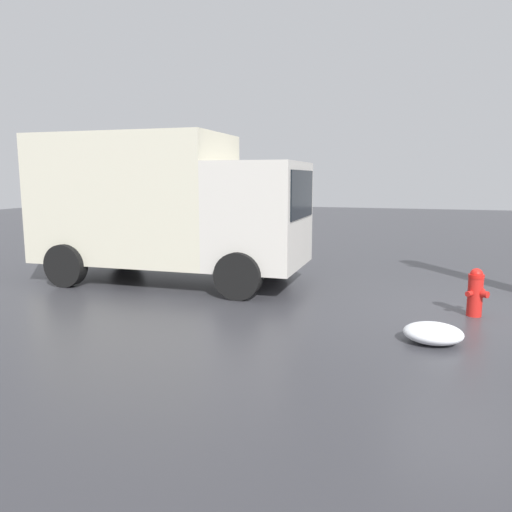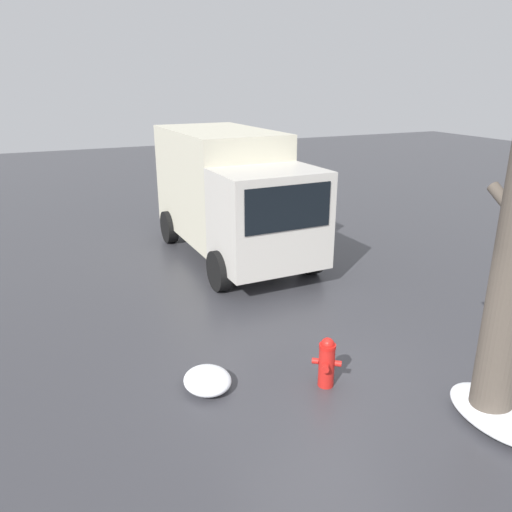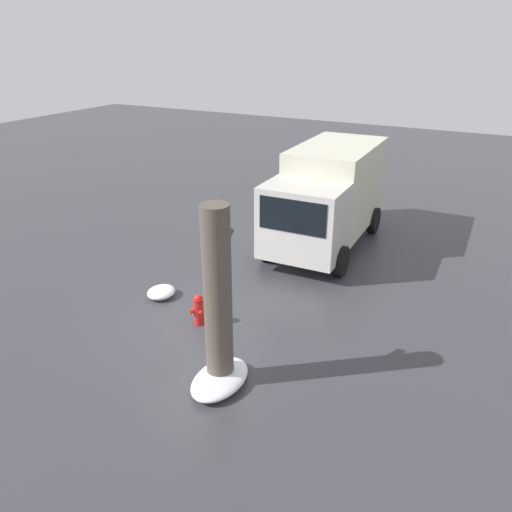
# 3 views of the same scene
# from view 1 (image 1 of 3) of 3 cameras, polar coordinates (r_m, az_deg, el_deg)

# --- Properties ---
(ground_plane) EXTENTS (60.00, 60.00, 0.00)m
(ground_plane) POSITION_cam_1_polar(r_m,az_deg,el_deg) (9.08, 23.61, -6.28)
(ground_plane) COLOR #38383D
(fire_hydrant) EXTENTS (0.38, 0.41, 0.80)m
(fire_hydrant) POSITION_cam_1_polar(r_m,az_deg,el_deg) (8.98, 23.80, -3.75)
(fire_hydrant) COLOR red
(fire_hydrant) RESTS_ON ground_plane
(delivery_truck) EXTENTS (5.87, 2.73, 3.18)m
(delivery_truck) POSITION_cam_1_polar(r_m,az_deg,el_deg) (11.07, -10.37, 5.91)
(delivery_truck) COLOR beige
(delivery_truck) RESTS_ON ground_plane
(snow_pile_curbside) EXTENTS (0.81, 0.71, 0.28)m
(snow_pile_curbside) POSITION_cam_1_polar(r_m,az_deg,el_deg) (7.40, 19.59, -8.31)
(snow_pile_curbside) COLOR white
(snow_pile_curbside) RESTS_ON ground_plane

